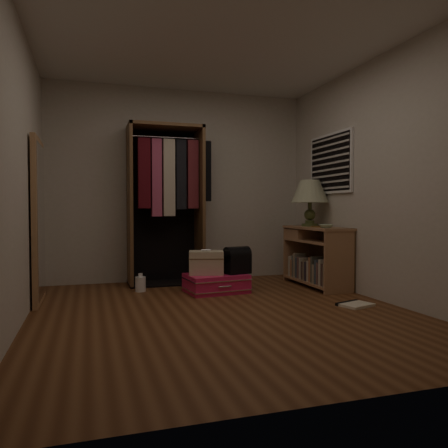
{
  "coord_description": "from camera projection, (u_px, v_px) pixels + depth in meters",
  "views": [
    {
      "loc": [
        -1.21,
        -3.89,
        0.98
      ],
      "look_at": [
        0.3,
        0.95,
        0.8
      ],
      "focal_mm": 35.0,
      "sensor_mm": 36.0,
      "label": 1
    }
  ],
  "objects": [
    {
      "name": "pink_suitcase",
      "position": [
        216.0,
        283.0,
        5.1
      ],
      "size": [
        0.75,
        0.58,
        0.21
      ],
      "rotation": [
        0.0,
        0.0,
        0.11
      ],
      "color": "#E51B59",
      "rests_on": "ground"
    },
    {
      "name": "train_case",
      "position": [
        206.0,
        262.0,
        5.08
      ],
      "size": [
        0.46,
        0.37,
        0.29
      ],
      "rotation": [
        0.0,
        0.0,
        -0.25
      ],
      "color": "#BFB392",
      "rests_on": "pink_suitcase"
    },
    {
      "name": "ceramic_bowl",
      "position": [
        326.0,
        226.0,
        5.18
      ],
      "size": [
        0.21,
        0.21,
        0.04
      ],
      "primitive_type": "imported",
      "rotation": [
        0.0,
        0.0,
        -0.34
      ],
      "color": "#B3D7B8",
      "rests_on": "console_bookshelf"
    },
    {
      "name": "console_bookshelf",
      "position": [
        315.0,
        255.0,
        5.54
      ],
      "size": [
        0.42,
        1.12,
        0.75
      ],
      "color": "#A3734F",
      "rests_on": "ground"
    },
    {
      "name": "brass_tray",
      "position": [
        320.0,
        227.0,
        5.43
      ],
      "size": [
        0.24,
        0.24,
        0.01
      ],
      "rotation": [
        0.0,
        0.0,
        -0.09
      ],
      "color": "#A57B3F",
      "rests_on": "console_bookshelf"
    },
    {
      "name": "black_bag",
      "position": [
        237.0,
        260.0,
        5.14
      ],
      "size": [
        0.33,
        0.25,
        0.32
      ],
      "rotation": [
        0.0,
        0.0,
        0.23
      ],
      "color": "black",
      "rests_on": "pink_suitcase"
    },
    {
      "name": "floor_book",
      "position": [
        354.0,
        304.0,
        4.4
      ],
      "size": [
        0.38,
        0.34,
        0.03
      ],
      "rotation": [
        0.0,
        0.0,
        0.3
      ],
      "color": "#F5ECCE",
      "rests_on": "ground"
    },
    {
      "name": "ground",
      "position": [
        224.0,
        312.0,
        4.11
      ],
      "size": [
        4.0,
        4.0,
        0.0
      ],
      "primitive_type": "plane",
      "color": "brown",
      "rests_on": "ground"
    },
    {
      "name": "floor_mirror",
      "position": [
        39.0,
        221.0,
        4.52
      ],
      "size": [
        0.06,
        0.8,
        1.7
      ],
      "color": "tan",
      "rests_on": "ground"
    },
    {
      "name": "open_wardrobe",
      "position": [
        168.0,
        190.0,
        5.69
      ],
      "size": [
        1.07,
        0.5,
        2.05
      ],
      "color": "brown",
      "rests_on": "ground"
    },
    {
      "name": "room_walls",
      "position": [
        230.0,
        153.0,
        4.12
      ],
      "size": [
        3.52,
        4.02,
        2.6
      ],
      "color": "beige",
      "rests_on": "ground"
    },
    {
      "name": "table_lamp",
      "position": [
        310.0,
        192.0,
        5.65
      ],
      "size": [
        0.62,
        0.62,
        0.6
      ],
      "rotation": [
        0.0,
        0.0,
        0.38
      ],
      "color": "#424F26",
      "rests_on": "console_bookshelf"
    },
    {
      "name": "white_jug",
      "position": [
        141.0,
        284.0,
        5.15
      ],
      "size": [
        0.12,
        0.12,
        0.21
      ],
      "rotation": [
        0.0,
        0.0,
        -0.01
      ],
      "color": "white",
      "rests_on": "ground"
    }
  ]
}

